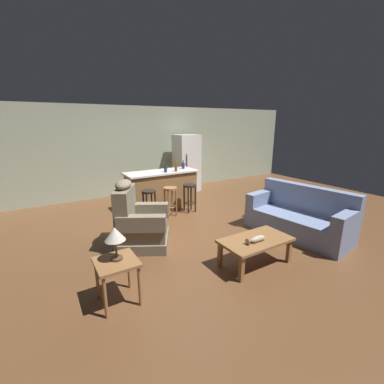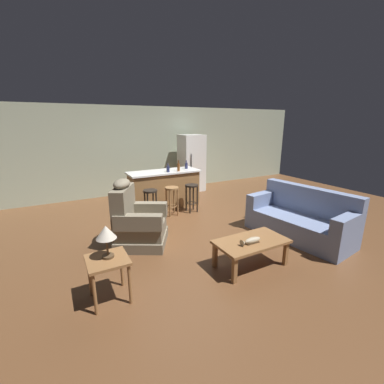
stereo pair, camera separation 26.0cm
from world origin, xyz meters
name	(u,v)px [view 1 (the left image)]	position (x,y,z in m)	size (l,w,h in m)	color
ground_plane	(189,225)	(0.00, 0.00, 0.00)	(12.00, 12.00, 0.00)	brown
back_wall	(136,151)	(0.00, 3.12, 1.30)	(12.00, 0.05, 2.60)	#9EA88E
coffee_table	(256,242)	(0.06, -1.89, 0.36)	(1.10, 0.60, 0.42)	olive
fish_figurine	(256,239)	(-0.02, -1.97, 0.46)	(0.34, 0.10, 0.10)	#4C3823
couch	(299,218)	(1.60, -1.53, 0.34)	(1.09, 2.00, 0.94)	#707FA3
recliner_near_lamp	(139,223)	(-1.24, -0.35, 0.42)	(1.14, 1.14, 1.20)	#756B56
end_table	(117,268)	(-1.99, -1.66, 0.46)	(0.48, 0.48, 0.56)	olive
table_lamp	(115,235)	(-1.97, -1.63, 0.87)	(0.24, 0.24, 0.41)	#4C3823
kitchen_island	(162,190)	(0.00, 1.35, 0.48)	(1.80, 0.70, 0.95)	olive
bar_stool_left	(149,200)	(-0.60, 0.72, 0.47)	(0.32, 0.32, 0.68)	black
bar_stool_middle	(170,196)	(-0.07, 0.72, 0.47)	(0.32, 0.32, 0.68)	olive
bar_stool_right	(190,193)	(0.46, 0.72, 0.47)	(0.32, 0.32, 0.68)	black
refrigerator	(187,163)	(1.44, 2.55, 0.88)	(0.70, 0.69, 1.76)	white
bottle_tall_green	(176,167)	(0.31, 1.14, 1.05)	(0.07, 0.07, 0.28)	brown
bottle_short_amber	(166,169)	(0.05, 1.18, 1.03)	(0.08, 0.08, 0.21)	#23284C
bottle_wine_dark	(183,166)	(0.65, 1.38, 1.03)	(0.08, 0.08, 0.22)	#23284C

